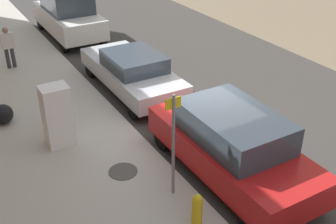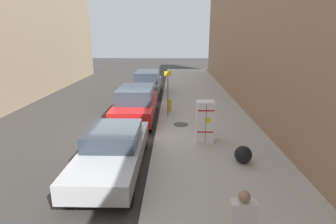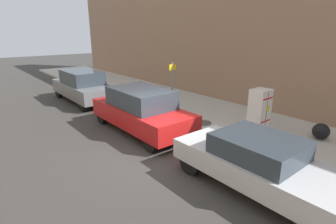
% 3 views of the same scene
% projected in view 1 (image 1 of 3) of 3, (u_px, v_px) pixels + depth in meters
% --- Properties ---
extents(ground_plane, '(80.00, 80.00, 0.00)m').
position_uv_depth(ground_plane, '(200.00, 137.00, 11.77)').
color(ground_plane, '#383533').
extents(sidewalk_slab, '(4.78, 44.00, 0.15)m').
position_uv_depth(sidewalk_slab, '(66.00, 178.00, 10.03)').
color(sidewalk_slab, '#B2ADA0').
rests_on(sidewalk_slab, ground).
extents(discarded_refrigerator, '(0.71, 0.60, 1.66)m').
position_uv_depth(discarded_refrigerator, '(57.00, 116.00, 10.85)').
color(discarded_refrigerator, white).
rests_on(discarded_refrigerator, sidewalk_slab).
extents(manhole_cover, '(0.70, 0.70, 0.02)m').
position_uv_depth(manhole_cover, '(123.00, 171.00, 10.13)').
color(manhole_cover, '#47443F').
rests_on(manhole_cover, sidewalk_slab).
extents(street_sign_post, '(0.36, 0.07, 2.46)m').
position_uv_depth(street_sign_post, '(173.00, 141.00, 8.80)').
color(street_sign_post, slate).
rests_on(street_sign_post, sidewalk_slab).
extents(fire_hydrant, '(0.22, 0.22, 0.73)m').
position_uv_depth(fire_hydrant, '(197.00, 209.00, 8.46)').
color(fire_hydrant, gold).
rests_on(fire_hydrant, sidewalk_slab).
extents(trash_bag, '(0.58, 0.58, 0.58)m').
position_uv_depth(trash_bag, '(3.00, 114.00, 12.01)').
color(trash_bag, black).
rests_on(trash_bag, sidewalk_slab).
extents(pedestrian_walking_far, '(0.45, 0.22, 1.55)m').
position_uv_depth(pedestrian_walking_far, '(8.00, 45.00, 15.29)').
color(pedestrian_walking_far, '#333338').
rests_on(pedestrian_walking_far, sidewalk_slab).
extents(parked_suv_red, '(1.93, 4.75, 1.72)m').
position_uv_depth(parked_suv_red, '(232.00, 144.00, 9.87)').
color(parked_suv_red, red).
rests_on(parked_suv_red, ground).
extents(parked_sedan_silver, '(1.83, 4.75, 1.40)m').
position_uv_depth(parked_sedan_silver, '(132.00, 71.00, 13.99)').
color(parked_sedan_silver, silver).
rests_on(parked_sedan_silver, ground).
extents(parked_van_white, '(1.94, 4.73, 2.15)m').
position_uv_depth(parked_van_white, '(68.00, 13.00, 18.72)').
color(parked_van_white, silver).
rests_on(parked_van_white, ground).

